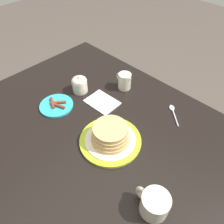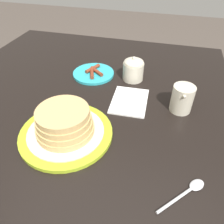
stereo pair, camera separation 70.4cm
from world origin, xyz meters
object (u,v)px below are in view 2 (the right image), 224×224
object	(u,v)px
side_plate_bacon	(93,73)
creamer_pitcher	(182,98)
pancake_plate	(65,126)
napkin	(129,101)
sugar_bowl	(133,69)
spoon	(189,190)

from	to	relation	value
side_plate_bacon	creamer_pitcher	distance (m)	0.37
pancake_plate	side_plate_bacon	bearing A→B (deg)	5.75
creamer_pitcher	napkin	distance (m)	0.17
sugar_bowl	napkin	xyz separation A→B (m)	(-0.15, -0.02, -0.04)
pancake_plate	creamer_pitcher	world-z (taller)	creamer_pitcher
pancake_plate	side_plate_bacon	xyz separation A→B (m)	(0.34, 0.03, -0.03)
pancake_plate	napkin	distance (m)	0.25
side_plate_bacon	sugar_bowl	world-z (taller)	sugar_bowl
sugar_bowl	napkin	distance (m)	0.16
creamer_pitcher	sugar_bowl	world-z (taller)	same
sugar_bowl	creamer_pitcher	bearing A→B (deg)	-129.23
side_plate_bacon	spoon	distance (m)	0.57
side_plate_bacon	spoon	size ratio (longest dim) A/B	1.45
pancake_plate	sugar_bowl	world-z (taller)	sugar_bowl
side_plate_bacon	spoon	xyz separation A→B (m)	(-0.44, -0.37, -0.00)
pancake_plate	sugar_bowl	bearing A→B (deg)	-19.79
napkin	creamer_pitcher	bearing A→B (deg)	-90.08
pancake_plate	spoon	world-z (taller)	pancake_plate
pancake_plate	sugar_bowl	xyz separation A→B (m)	(0.35, -0.13, 0.01)
side_plate_bacon	pancake_plate	bearing A→B (deg)	-174.25
pancake_plate	side_plate_bacon	size ratio (longest dim) A/B	1.60
sugar_bowl	side_plate_bacon	bearing A→B (deg)	92.63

